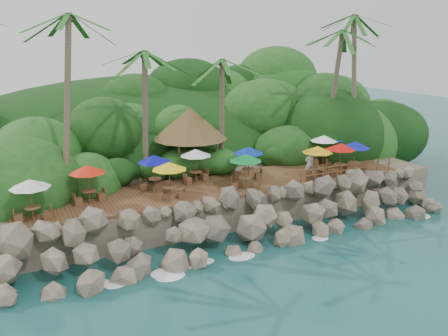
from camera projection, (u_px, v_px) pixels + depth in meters
name	position (u px, v px, depth m)	size (l,w,h in m)	color
ground	(271.00, 252.00, 25.77)	(140.00, 140.00, 0.00)	#19514F
land_base	(173.00, 166.00, 39.36)	(32.00, 25.20, 2.10)	gray
jungle_hill	(148.00, 158.00, 46.14)	(44.80, 28.00, 15.40)	#143811
seawall	(253.00, 221.00, 27.20)	(29.00, 4.00, 2.30)	gray
terrace	(224.00, 185.00, 30.38)	(26.00, 5.00, 0.20)	brown
jungle_foliage	(178.00, 181.00, 38.77)	(44.00, 16.00, 12.00)	#143811
foam_line	(268.00, 250.00, 26.03)	(25.20, 0.80, 0.06)	white
palms	(199.00, 31.00, 29.64)	(32.70, 6.81, 12.26)	brown
palapa	(190.00, 123.00, 32.43)	(5.31, 5.31, 4.60)	brown
dining_clusters	(244.00, 155.00, 30.07)	(23.91, 4.98, 2.28)	brown
railing	(347.00, 169.00, 31.64)	(8.30, 0.10, 1.00)	brown
waiter	(310.00, 164.00, 32.04)	(0.62, 0.41, 1.70)	white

